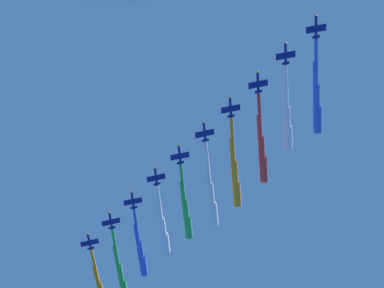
# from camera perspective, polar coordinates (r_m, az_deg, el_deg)

# --- Properties ---
(jet_lead) EXTENTS (26.75, 46.45, 4.22)m
(jet_lead) POSITION_cam_1_polar(r_m,az_deg,el_deg) (234.51, 12.66, 4.67)
(jet_lead) COLOR navy
(jet_port_inner) EXTENTS (25.20, 44.39, 4.31)m
(jet_port_inner) POSITION_cam_1_polar(r_m,az_deg,el_deg) (237.50, 9.73, 2.72)
(jet_port_inner) COLOR navy
(jet_starboard_inner) EXTENTS (27.09, 47.38, 4.31)m
(jet_starboard_inner) POSITION_cam_1_polar(r_m,az_deg,el_deg) (239.65, 7.17, -0.46)
(jet_starboard_inner) COLOR navy
(jet_port_mid) EXTENTS (27.40, 49.51, 4.32)m
(jet_port_mid) POSITION_cam_1_polar(r_m,az_deg,el_deg) (245.42, 4.43, -2.97)
(jet_port_mid) COLOR navy
(jet_starboard_mid) EXTENTS (27.68, 48.88, 4.34)m
(jet_starboard_mid) POSITION_cam_1_polar(r_m,az_deg,el_deg) (250.32, 1.98, -5.16)
(jet_starboard_mid) COLOR navy
(jet_port_outer) EXTENTS (25.25, 45.61, 4.27)m
(jet_port_outer) POSITION_cam_1_polar(r_m,az_deg,el_deg) (255.46, -0.63, -6.73)
(jet_port_outer) COLOR navy
(jet_starboard_outer) EXTENTS (24.36, 43.71, 4.33)m
(jet_starboard_outer) POSITION_cam_1_polar(r_m,az_deg,el_deg) (261.89, -3.00, -8.45)
(jet_starboard_outer) COLOR navy
(jet_trail_port) EXTENTS (24.50, 44.66, 4.23)m
(jet_trail_port) POSITION_cam_1_polar(r_m,az_deg,el_deg) (268.25, -5.30, -10.72)
(jet_trail_port) COLOR navy
(jet_trail_starboard) EXTENTS (26.77, 48.73, 4.32)m
(jet_trail_starboard) POSITION_cam_1_polar(r_m,az_deg,el_deg) (278.37, -7.32, -12.98)
(jet_trail_starboard) COLOR navy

